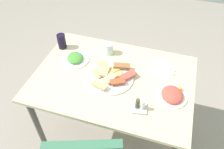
% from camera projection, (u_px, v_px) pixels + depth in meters
% --- Properties ---
extents(ground_plane, '(6.00, 6.00, 0.00)m').
position_uv_depth(ground_plane, '(113.00, 133.00, 2.14)').
color(ground_plane, gray).
extents(dining_table, '(1.12, 0.80, 0.75)m').
position_uv_depth(dining_table, '(113.00, 85.00, 1.67)').
color(dining_table, beige).
rests_on(dining_table, ground_plane).
extents(pide_platter, '(0.34, 0.33, 0.05)m').
position_uv_depth(pide_platter, '(111.00, 76.00, 1.59)').
color(pide_platter, white).
rests_on(pide_platter, dining_table).
extents(salad_plate_greens, '(0.21, 0.21, 0.05)m').
position_uv_depth(salad_plate_greens, '(75.00, 59.00, 1.72)').
color(salad_plate_greens, white).
rests_on(salad_plate_greens, dining_table).
extents(salad_plate_rice, '(0.20, 0.20, 0.06)m').
position_uv_depth(salad_plate_rice, '(172.00, 95.00, 1.46)').
color(salad_plate_rice, white).
rests_on(salad_plate_rice, dining_table).
extents(soda_can, '(0.08, 0.08, 0.12)m').
position_uv_depth(soda_can, '(62.00, 41.00, 1.81)').
color(soda_can, black).
rests_on(soda_can, dining_table).
extents(drinking_glass, '(0.07, 0.07, 0.09)m').
position_uv_depth(drinking_glass, '(109.00, 48.00, 1.76)').
color(drinking_glass, silver).
rests_on(drinking_glass, dining_table).
extents(paper_napkin, '(0.20, 0.20, 0.00)m').
position_uv_depth(paper_napkin, '(162.00, 69.00, 1.66)').
color(paper_napkin, white).
rests_on(paper_napkin, dining_table).
extents(fork, '(0.19, 0.04, 0.00)m').
position_uv_depth(fork, '(162.00, 67.00, 1.67)').
color(fork, silver).
rests_on(fork, paper_napkin).
extents(spoon, '(0.19, 0.05, 0.00)m').
position_uv_depth(spoon, '(162.00, 70.00, 1.65)').
color(spoon, silver).
rests_on(spoon, paper_napkin).
extents(condiment_caddy, '(0.10, 0.10, 0.08)m').
position_uv_depth(condiment_caddy, '(140.00, 106.00, 1.39)').
color(condiment_caddy, '#B2B2B7').
rests_on(condiment_caddy, dining_table).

